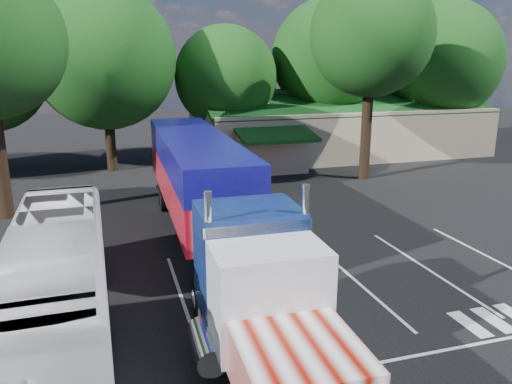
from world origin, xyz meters
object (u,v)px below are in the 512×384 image
object	(u,v)px
bicycle	(228,183)
semi_truck	(207,192)
woman	(268,218)
tour_bus	(57,278)
silver_sedan	(251,160)

from	to	relation	value
bicycle	semi_truck	bearing A→B (deg)	-117.20
semi_truck	woman	world-z (taller)	semi_truck
woman	tour_bus	size ratio (longest dim) A/B	0.14
semi_truck	bicycle	bearing A→B (deg)	72.93
woman	bicycle	xyz separation A→B (m)	(0.20, 8.56, -0.37)
bicycle	silver_sedan	world-z (taller)	silver_sedan
woman	silver_sedan	xyz separation A→B (m)	(3.40, 14.56, -0.23)
bicycle	silver_sedan	distance (m)	6.80
woman	bicycle	bearing A→B (deg)	-29.88
woman	tour_bus	xyz separation A→B (m)	(-8.60, -5.97, 0.80)
semi_truck	woman	bearing A→B (deg)	25.91
woman	tour_bus	bearing A→B (deg)	96.25
semi_truck	woman	size ratio (longest dim) A/B	13.57
tour_bus	silver_sedan	bearing A→B (deg)	58.49
tour_bus	silver_sedan	size ratio (longest dim) A/B	3.15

